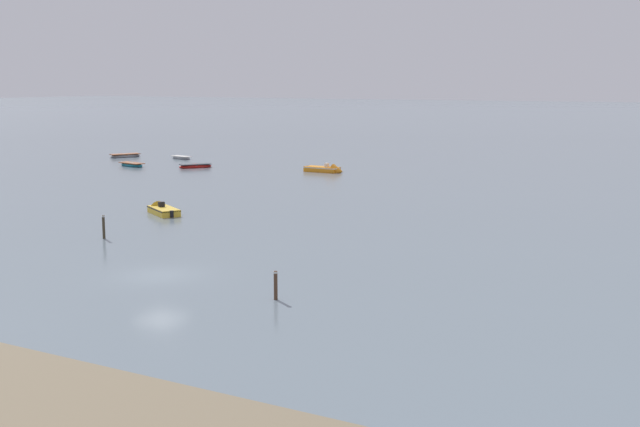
% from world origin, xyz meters
% --- Properties ---
extents(ground_plane, '(800.00, 800.00, 0.00)m').
position_xyz_m(ground_plane, '(0.00, 0.00, 0.00)').
color(ground_plane, slate).
extents(rowboat_moored_0, '(3.20, 4.47, 0.67)m').
position_xyz_m(rowboat_moored_0, '(-49.93, 51.10, 0.18)').
color(rowboat_moored_0, gray).
rests_on(rowboat_moored_0, ground).
extents(rowboat_moored_1, '(4.22, 2.25, 0.63)m').
position_xyz_m(rowboat_moored_1, '(-40.72, 42.36, 0.17)').
color(rowboat_moored_1, '#197084').
rests_on(rowboat_moored_1, ground).
extents(motorboat_moored_1, '(4.84, 1.81, 1.63)m').
position_xyz_m(motorboat_moored_1, '(-16.72, 48.47, 0.22)').
color(motorboat_moored_1, orange).
rests_on(motorboat_moored_1, ground).
extents(rowboat_moored_2, '(3.57, 1.88, 0.54)m').
position_xyz_m(rowboat_moored_2, '(-41.69, 53.00, 0.15)').
color(rowboat_moored_2, gray).
rests_on(rowboat_moored_2, ground).
extents(motorboat_moored_4, '(4.40, 3.44, 1.46)m').
position_xyz_m(motorboat_moored_4, '(-13.78, 16.24, 0.20)').
color(motorboat_moored_4, gold).
rests_on(motorboat_moored_4, ground).
extents(rowboat_moored_5, '(3.47, 4.06, 0.63)m').
position_xyz_m(rowboat_moored_5, '(-33.02, 45.01, 0.17)').
color(rowboat_moored_5, red).
rests_on(rowboat_moored_5, ground).
extents(mooring_post_near, '(0.22, 0.22, 1.55)m').
position_xyz_m(mooring_post_near, '(8.07, -1.09, 0.67)').
color(mooring_post_near, '#4B3323').
rests_on(mooring_post_near, ground).
extents(mooring_post_right, '(0.22, 0.22, 1.72)m').
position_xyz_m(mooring_post_right, '(-10.11, 6.23, 0.74)').
color(mooring_post_right, '#3C3323').
rests_on(mooring_post_right, ground).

